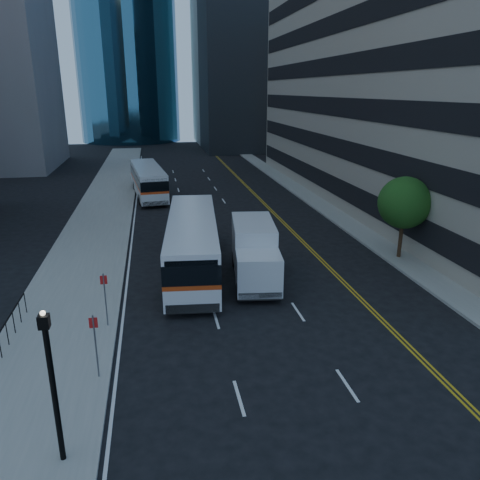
{
  "coord_description": "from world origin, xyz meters",
  "views": [
    {
      "loc": [
        -5.99,
        -17.59,
        10.25
      ],
      "look_at": [
        -1.78,
        5.11,
        2.8
      ],
      "focal_mm": 35.0,
      "sensor_mm": 36.0,
      "label": 1
    }
  ],
  "objects_px": {
    "box_truck": "(255,252)",
    "lamp_post": "(52,381)",
    "bus_rear": "(148,180)",
    "bus_front": "(193,243)",
    "street_tree": "(404,203)"
  },
  "relations": [
    {
      "from": "street_tree",
      "to": "box_truck",
      "type": "distance_m",
      "value": 10.07
    },
    {
      "from": "lamp_post",
      "to": "bus_rear",
      "type": "relative_size",
      "value": 0.39
    },
    {
      "from": "bus_front",
      "to": "box_truck",
      "type": "height_order",
      "value": "bus_front"
    },
    {
      "from": "street_tree",
      "to": "box_truck",
      "type": "height_order",
      "value": "street_tree"
    },
    {
      "from": "lamp_post",
      "to": "bus_front",
      "type": "bearing_deg",
      "value": 70.7
    },
    {
      "from": "bus_front",
      "to": "bus_rear",
      "type": "bearing_deg",
      "value": 102.16
    },
    {
      "from": "street_tree",
      "to": "bus_rear",
      "type": "relative_size",
      "value": 0.43
    },
    {
      "from": "box_truck",
      "to": "lamp_post",
      "type": "bearing_deg",
      "value": -116.69
    },
    {
      "from": "bus_rear",
      "to": "box_truck",
      "type": "xyz_separation_m",
      "value": [
        5.87,
        -23.27,
        0.04
      ]
    },
    {
      "from": "lamp_post",
      "to": "bus_rear",
      "type": "bearing_deg",
      "value": 86.14
    },
    {
      "from": "box_truck",
      "to": "bus_front",
      "type": "bearing_deg",
      "value": 156.21
    },
    {
      "from": "street_tree",
      "to": "lamp_post",
      "type": "bearing_deg",
      "value": -142.13
    },
    {
      "from": "street_tree",
      "to": "bus_front",
      "type": "height_order",
      "value": "street_tree"
    },
    {
      "from": "lamp_post",
      "to": "bus_front",
      "type": "xyz_separation_m",
      "value": [
        5.0,
        14.27,
        -0.97
      ]
    },
    {
      "from": "lamp_post",
      "to": "bus_rear",
      "type": "xyz_separation_m",
      "value": [
        2.4,
        35.58,
        -1.1
      ]
    }
  ]
}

